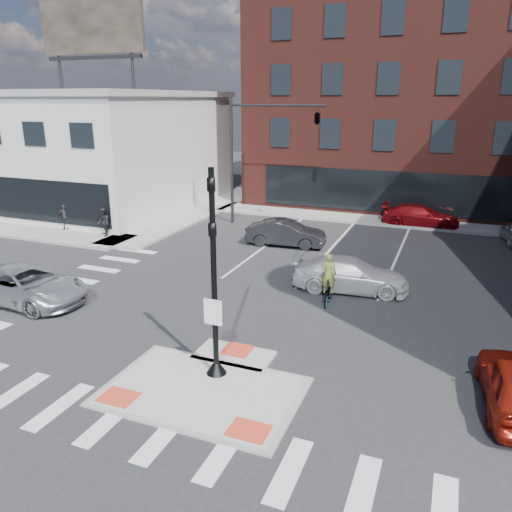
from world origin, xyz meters
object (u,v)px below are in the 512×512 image
at_px(silver_suv, 26,285).
at_px(cyclist, 328,287).
at_px(white_pickup, 350,275).
at_px(bg_car_dark, 286,233).
at_px(pedestrian_a, 103,222).
at_px(pedestrian_b, 65,217).
at_px(bg_car_red, 420,216).

bearing_deg(silver_suv, cyclist, -66.00).
relative_size(white_pickup, bg_car_dark, 1.12).
height_order(white_pickup, pedestrian_a, pedestrian_a).
distance_m(bg_car_dark, pedestrian_b, 13.62).
bearing_deg(bg_car_red, silver_suv, 144.46).
distance_m(bg_car_red, cyclist, 14.69).
distance_m(white_pickup, pedestrian_a, 15.24).
relative_size(cyclist, pedestrian_a, 1.26).
xyz_separation_m(silver_suv, pedestrian_b, (-6.45, 9.37, 0.20)).
height_order(cyclist, pedestrian_b, cyclist).
xyz_separation_m(bg_car_red, pedestrian_b, (-19.97, -9.50, 0.24)).
bearing_deg(white_pickup, pedestrian_a, 71.63).
relative_size(bg_car_dark, bg_car_red, 0.91).
bearing_deg(pedestrian_a, bg_car_dark, 58.26).
height_order(white_pickup, bg_car_red, white_pickup).
bearing_deg(silver_suv, pedestrian_b, 37.13).
height_order(bg_car_red, pedestrian_a, pedestrian_a).
bearing_deg(silver_suv, pedestrian_a, 22.68).
xyz_separation_m(bg_car_dark, pedestrian_b, (-13.45, -2.13, 0.22)).
bearing_deg(pedestrian_b, white_pickup, -29.95).
distance_m(silver_suv, bg_car_dark, 13.46).
relative_size(silver_suv, cyclist, 2.54).
bearing_deg(bg_car_dark, white_pickup, -143.77).
xyz_separation_m(pedestrian_a, pedestrian_b, (-3.17, 0.40, -0.04)).
bearing_deg(pedestrian_b, bg_car_dark, -10.76).
height_order(bg_car_dark, pedestrian_b, pedestrian_b).
distance_m(silver_suv, pedestrian_a, 9.56).
bearing_deg(pedestrian_b, cyclist, -35.60).
bearing_deg(bg_car_red, white_pickup, 171.88).
distance_m(bg_car_dark, bg_car_red, 9.85).
bearing_deg(white_pickup, cyclist, 155.50).
distance_m(bg_car_red, pedestrian_a, 19.50).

